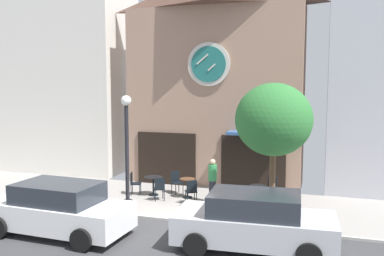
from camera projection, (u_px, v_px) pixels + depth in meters
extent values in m
cube|color=gray|center=(192.00, 202.00, 16.15)|extent=(26.11, 4.77, 0.05)
cube|color=#A8A5A0|center=(170.00, 220.00, 13.90)|extent=(26.11, 0.12, 0.08)
cube|color=#9E7A66|center=(215.00, 97.00, 18.95)|extent=(7.68, 2.02, 7.73)
cylinder|color=beige|center=(209.00, 64.00, 17.79)|extent=(1.83, 0.10, 1.83)
cylinder|color=#1E6660|center=(208.00, 64.00, 17.73)|extent=(1.50, 0.04, 1.50)
cube|color=beige|center=(212.00, 67.00, 17.66)|extent=(0.35, 0.03, 0.32)
cube|color=beige|center=(202.00, 59.00, 17.74)|extent=(0.53, 0.03, 0.45)
cube|color=black|center=(166.00, 159.00, 18.82)|extent=(2.69, 0.10, 2.30)
cube|color=black|center=(253.00, 163.00, 17.67)|extent=(2.69, 0.10, 2.30)
cube|color=#33568C|center=(258.00, 133.00, 17.17)|extent=(2.46, 0.90, 0.12)
cube|color=silver|center=(66.00, 13.00, 21.65)|extent=(6.44, 3.59, 15.99)
cylinder|color=black|center=(128.00, 205.00, 15.09)|extent=(0.32, 0.32, 0.36)
cylinder|color=black|center=(127.00, 158.00, 14.91)|extent=(0.14, 0.14, 3.70)
sphere|color=white|center=(126.00, 101.00, 14.69)|extent=(0.36, 0.36, 0.36)
cylinder|color=brown|center=(272.00, 184.00, 13.78)|extent=(0.20, 0.20, 2.46)
ellipsoid|color=#2D7033|center=(274.00, 120.00, 13.55)|extent=(2.47, 2.22, 2.34)
cylinder|color=black|center=(153.00, 186.00, 17.02)|extent=(0.07, 0.07, 0.74)
cylinder|color=black|center=(153.00, 195.00, 17.06)|extent=(0.40, 0.40, 0.03)
cylinder|color=black|center=(153.00, 177.00, 16.98)|extent=(0.73, 0.73, 0.03)
cylinder|color=black|center=(187.00, 188.00, 16.66)|extent=(0.07, 0.07, 0.75)
cylinder|color=black|center=(187.00, 197.00, 16.70)|extent=(0.40, 0.40, 0.03)
cylinder|color=brown|center=(187.00, 179.00, 16.62)|extent=(0.60, 0.60, 0.03)
cylinder|color=black|center=(258.00, 195.00, 15.72)|extent=(0.07, 0.07, 0.70)
cylinder|color=black|center=(257.00, 204.00, 15.75)|extent=(0.40, 0.40, 0.03)
cylinder|color=black|center=(258.00, 186.00, 15.68)|extent=(0.61, 0.61, 0.03)
cube|color=black|center=(177.00, 183.00, 17.23)|extent=(0.56, 0.56, 0.04)
cube|color=black|center=(175.00, 177.00, 17.36)|extent=(0.28, 0.31, 0.45)
cylinder|color=black|center=(176.00, 190.00, 17.02)|extent=(0.03, 0.03, 0.45)
cylinder|color=black|center=(183.00, 189.00, 17.20)|extent=(0.03, 0.03, 0.45)
cylinder|color=black|center=(172.00, 188.00, 17.31)|extent=(0.03, 0.03, 0.45)
cylinder|color=black|center=(179.00, 187.00, 17.49)|extent=(0.03, 0.03, 0.45)
cube|color=black|center=(260.00, 198.00, 15.01)|extent=(0.55, 0.55, 0.04)
cube|color=black|center=(263.00, 193.00, 14.81)|extent=(0.34, 0.24, 0.45)
cylinder|color=black|center=(263.00, 202.00, 15.24)|extent=(0.03, 0.03, 0.45)
cylinder|color=black|center=(254.00, 203.00, 15.15)|extent=(0.03, 0.03, 0.45)
cylinder|color=black|center=(267.00, 205.00, 14.92)|extent=(0.03, 0.03, 0.45)
cylinder|color=black|center=(258.00, 206.00, 14.82)|extent=(0.03, 0.03, 0.45)
cube|color=black|center=(136.00, 184.00, 17.12)|extent=(0.50, 0.50, 0.04)
cube|color=black|center=(131.00, 178.00, 17.10)|extent=(0.15, 0.38, 0.45)
cylinder|color=black|center=(140.00, 190.00, 16.97)|extent=(0.03, 0.03, 0.45)
cylinder|color=black|center=(141.00, 188.00, 17.31)|extent=(0.03, 0.03, 0.45)
cylinder|color=black|center=(131.00, 190.00, 16.98)|extent=(0.03, 0.03, 0.45)
cylinder|color=black|center=(132.00, 188.00, 17.32)|extent=(0.03, 0.03, 0.45)
cube|color=black|center=(191.00, 191.00, 15.90)|extent=(0.55, 0.55, 0.04)
cube|color=black|center=(192.00, 187.00, 15.70)|extent=(0.35, 0.23, 0.45)
cylinder|color=black|center=(194.00, 196.00, 16.12)|extent=(0.03, 0.03, 0.45)
cylinder|color=black|center=(186.00, 196.00, 16.05)|extent=(0.03, 0.03, 0.45)
cylinder|color=black|center=(196.00, 198.00, 15.79)|extent=(0.03, 0.03, 0.45)
cylinder|color=black|center=(187.00, 199.00, 15.72)|extent=(0.03, 0.03, 0.45)
cube|color=black|center=(159.00, 189.00, 16.31)|extent=(0.55, 0.55, 0.04)
cube|color=black|center=(160.00, 184.00, 16.11)|extent=(0.35, 0.23, 0.45)
cylinder|color=black|center=(163.00, 193.00, 16.54)|extent=(0.03, 0.03, 0.45)
cylinder|color=black|center=(154.00, 193.00, 16.46)|extent=(0.03, 0.03, 0.45)
cylinder|color=black|center=(164.00, 195.00, 16.21)|extent=(0.03, 0.03, 0.45)
cylinder|color=black|center=(155.00, 196.00, 16.13)|extent=(0.03, 0.03, 0.45)
cube|color=black|center=(270.00, 189.00, 16.23)|extent=(0.52, 0.52, 0.04)
cube|color=black|center=(273.00, 182.00, 16.34)|extent=(0.37, 0.19, 0.45)
cylinder|color=black|center=(264.00, 195.00, 16.23)|extent=(0.03, 0.03, 0.45)
cylinder|color=black|center=(272.00, 197.00, 16.01)|extent=(0.03, 0.03, 0.45)
cylinder|color=black|center=(268.00, 193.00, 16.49)|extent=(0.03, 0.03, 0.45)
cylinder|color=black|center=(276.00, 195.00, 16.27)|extent=(0.03, 0.03, 0.45)
cylinder|color=#2D2D38|center=(212.00, 192.00, 15.94)|extent=(0.28, 0.28, 0.85)
cylinder|color=#338C4C|center=(213.00, 173.00, 15.87)|extent=(0.34, 0.34, 0.60)
sphere|color=tan|center=(213.00, 162.00, 15.82)|extent=(0.22, 0.22, 0.22)
cube|color=white|center=(59.00, 214.00, 12.65)|extent=(4.39, 2.02, 0.75)
cube|color=#262B33|center=(58.00, 193.00, 12.58)|extent=(2.49, 1.70, 0.60)
cylinder|color=black|center=(82.00, 240.00, 11.35)|extent=(0.65, 0.25, 0.64)
cylinder|color=black|center=(116.00, 220.00, 13.03)|extent=(0.65, 0.25, 0.64)
cylinder|color=black|center=(41.00, 210.00, 14.01)|extent=(0.65, 0.25, 0.64)
cube|color=#B7BABF|center=(254.00, 227.00, 11.52)|extent=(4.40, 2.05, 0.75)
cube|color=#262B33|center=(255.00, 204.00, 11.45)|extent=(2.50, 1.72, 0.60)
cylinder|color=black|center=(309.00, 255.00, 10.34)|extent=(0.65, 0.26, 0.64)
cylinder|color=black|center=(308.00, 230.00, 12.07)|extent=(0.65, 0.26, 0.64)
cylinder|color=black|center=(196.00, 245.00, 11.02)|extent=(0.65, 0.26, 0.64)
cylinder|color=black|center=(210.00, 223.00, 12.76)|extent=(0.65, 0.26, 0.64)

